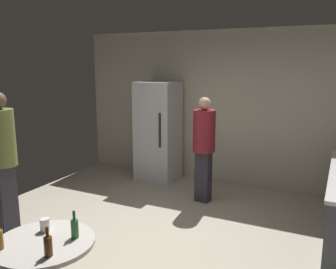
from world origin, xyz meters
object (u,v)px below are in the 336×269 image
at_px(foreground_table, 45,253).
at_px(beer_bottle_green, 75,228).
at_px(refrigerator, 158,131).
at_px(beer_bottle_brown, 48,245).
at_px(person_in_olive_shirt, 2,152).
at_px(person_in_maroon_shirt, 204,142).
at_px(plastic_cup_white, 45,225).

xyz_separation_m(foreground_table, beer_bottle_green, (0.18, 0.16, 0.19)).
distance_m(refrigerator, beer_bottle_green, 3.80).
xyz_separation_m(beer_bottle_brown, person_in_olive_shirt, (-1.85, 1.15, 0.24)).
height_order(foreground_table, person_in_maroon_shirt, person_in_maroon_shirt).
height_order(beer_bottle_green, person_in_maroon_shirt, person_in_maroon_shirt).
xyz_separation_m(refrigerator, beer_bottle_brown, (1.15, -3.93, -0.08)).
xyz_separation_m(foreground_table, plastic_cup_white, (-0.12, 0.14, 0.16)).
bearing_deg(beer_bottle_brown, refrigerator, 106.36).
bearing_deg(beer_bottle_green, refrigerator, 107.44).
bearing_deg(plastic_cup_white, person_in_maroon_shirt, 83.85).
xyz_separation_m(foreground_table, person_in_olive_shirt, (-1.66, 1.00, 0.43)).
xyz_separation_m(beer_bottle_brown, person_in_maroon_shirt, (-0.00, 3.24, 0.13)).
relative_size(foreground_table, beer_bottle_brown, 3.48).
relative_size(plastic_cup_white, person_in_olive_shirt, 0.06).
xyz_separation_m(beer_bottle_green, plastic_cup_white, (-0.31, -0.02, -0.03)).
height_order(plastic_cup_white, person_in_olive_shirt, person_in_olive_shirt).
bearing_deg(beer_bottle_green, beer_bottle_brown, -87.09).
bearing_deg(person_in_maroon_shirt, beer_bottle_green, 5.79).
bearing_deg(person_in_olive_shirt, beer_bottle_brown, -21.31).
bearing_deg(person_in_olive_shirt, foreground_table, -20.60).
bearing_deg(refrigerator, beer_bottle_brown, -73.64).
distance_m(foreground_table, person_in_maroon_shirt, 3.12).
distance_m(refrigerator, person_in_maroon_shirt, 1.34).
relative_size(refrigerator, beer_bottle_brown, 7.83).
distance_m(beer_bottle_brown, person_in_maroon_shirt, 3.25).
distance_m(beer_bottle_brown, beer_bottle_green, 0.31).
bearing_deg(person_in_maroon_shirt, foreground_table, 2.45).
bearing_deg(foreground_table, person_in_olive_shirt, 148.92).
bearing_deg(plastic_cup_white, foreground_table, -47.89).
height_order(beer_bottle_brown, person_in_olive_shirt, person_in_olive_shirt).
relative_size(refrigerator, plastic_cup_white, 16.36).
bearing_deg(beer_bottle_brown, plastic_cup_white, 138.11).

